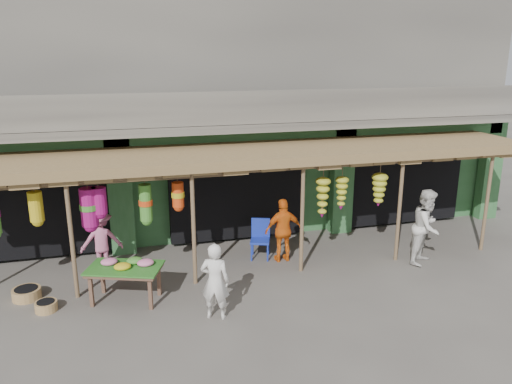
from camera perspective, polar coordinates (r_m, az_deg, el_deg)
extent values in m
plane|color=#514C47|center=(11.87, 0.20, -9.12)|extent=(80.00, 80.00, 0.00)
cube|color=gray|center=(15.64, -4.82, 15.73)|extent=(16.00, 6.00, 4.00)
cube|color=#2D6033|center=(16.17, -4.63, 3.23)|extent=(16.00, 5.70, 3.00)
cube|color=gray|center=(12.49, -1.80, 7.50)|extent=(16.00, 0.90, 0.22)
cube|color=gray|center=(12.05, -1.38, 9.59)|extent=(16.00, 0.10, 0.80)
cube|color=#2D6033|center=(12.93, -2.20, 6.21)|extent=(16.00, 0.35, 0.35)
cube|color=yellow|center=(12.74, -24.66, 4.17)|extent=(1.70, 0.06, 0.55)
cube|color=#B21414|center=(12.70, -24.69, 4.14)|extent=(1.30, 0.02, 0.30)
cube|color=black|center=(14.04, -23.38, -0.62)|extent=(3.60, 2.00, 2.50)
cube|color=black|center=(14.16, -3.01, 0.83)|extent=(3.60, 2.00, 2.50)
cube|color=black|center=(15.94, 14.86, 2.01)|extent=(3.60, 2.00, 2.50)
cube|color=#2D6033|center=(12.91, -15.22, -0.50)|extent=(0.60, 0.35, 3.00)
cube|color=#2D6033|center=(14.18, 9.75, 1.26)|extent=(0.60, 0.35, 3.00)
cube|color=#2D6033|center=(16.80, 25.13, 2.25)|extent=(0.60, 0.35, 3.00)
cylinder|color=brown|center=(10.89, -20.32, -5.10)|extent=(0.09, 0.09, 2.60)
cylinder|color=brown|center=(10.92, -7.15, -4.15)|extent=(0.09, 0.09, 2.60)
cylinder|color=brown|center=(11.50, 5.29, -3.05)|extent=(0.09, 0.09, 2.60)
cylinder|color=brown|center=(12.56, 16.06, -1.99)|extent=(0.09, 0.09, 2.60)
cylinder|color=brown|center=(13.99, 24.88, -1.06)|extent=(0.09, 0.09, 2.60)
cylinder|color=brown|center=(10.80, -0.79, 2.41)|extent=(12.90, 0.08, 0.08)
cylinder|color=brown|center=(10.91, -15.46, 1.15)|extent=(5.50, 0.06, 0.06)
cube|color=brown|center=(11.86, -0.94, 4.51)|extent=(14.00, 2.70, 0.22)
cube|color=brown|center=(10.77, -18.31, -10.78)|extent=(0.09, 0.09, 0.65)
cube|color=brown|center=(10.37, -11.97, -11.38)|extent=(0.09, 0.09, 0.65)
cube|color=brown|center=(11.28, -17.10, -9.44)|extent=(0.09, 0.09, 0.65)
cube|color=brown|center=(10.89, -11.04, -9.94)|extent=(0.09, 0.09, 0.65)
cube|color=brown|center=(10.66, -14.79, -8.61)|extent=(1.62, 1.26, 0.06)
cube|color=#26661E|center=(10.64, -14.81, -8.36)|extent=(1.69, 1.32, 0.03)
ellipsoid|color=pink|center=(10.82, -16.45, -7.66)|extent=(0.34, 0.29, 0.14)
ellipsoid|color=gold|center=(10.52, -15.02, -8.22)|extent=(0.34, 0.29, 0.14)
ellipsoid|color=pink|center=(10.59, -12.52, -7.90)|extent=(0.34, 0.29, 0.14)
ellipsoid|color=#4A9832|center=(10.73, -13.70, -7.63)|extent=(0.34, 0.29, 0.14)
cylinder|color=#192FA7|center=(12.37, -0.52, -6.94)|extent=(0.04, 0.04, 0.44)
cylinder|color=#192FA7|center=(12.34, 1.34, -6.99)|extent=(0.04, 0.04, 0.44)
cylinder|color=#192FA7|center=(12.74, -0.37, -6.25)|extent=(0.04, 0.04, 0.44)
cylinder|color=#192FA7|center=(12.71, 1.43, -6.30)|extent=(0.04, 0.04, 0.44)
cube|color=#192FA7|center=(12.45, 0.47, -5.58)|extent=(0.59, 0.59, 0.06)
cube|color=#192FA7|center=(12.56, 0.54, -4.08)|extent=(0.45, 0.20, 0.50)
cylinder|color=#926441|center=(11.68, -24.73, -10.51)|extent=(0.69, 0.69, 0.22)
cylinder|color=#AA8B4F|center=(11.03, -22.86, -11.95)|extent=(0.47, 0.47, 0.20)
imported|color=silver|center=(9.70, -4.71, -10.14)|extent=(0.66, 0.56, 1.54)
imported|color=silver|center=(12.73, 18.93, -3.77)|extent=(1.14, 1.10, 1.85)
imported|color=orange|center=(12.21, 3.16, -4.39)|extent=(0.94, 0.41, 1.59)
imported|color=#CF6D94|center=(12.24, -17.27, -5.29)|extent=(1.00, 0.62, 1.49)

